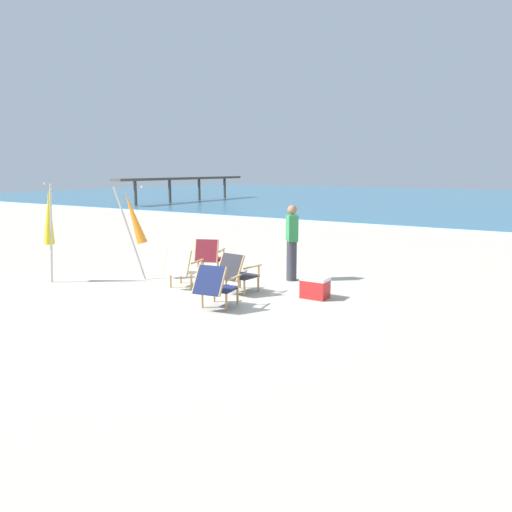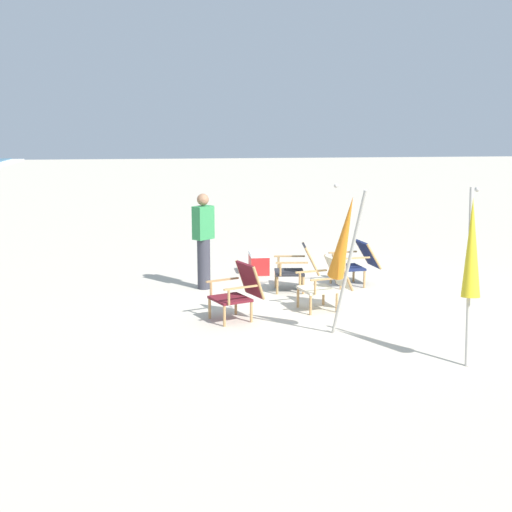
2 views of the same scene
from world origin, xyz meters
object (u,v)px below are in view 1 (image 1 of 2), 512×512
(beach_chair_back_left, at_px, (209,255))
(person_near_chairs, at_px, (292,242))
(cooler_box, at_px, (315,287))
(umbrella_furled_orange, at_px, (134,218))
(beach_chair_front_right, at_px, (182,267))
(beach_chair_front_left, at_px, (215,285))
(beach_chair_back_right, at_px, (237,272))
(umbrella_furled_yellow, at_px, (49,218))

(beach_chair_back_left, distance_m, person_near_chairs, 2.01)
(beach_chair_back_left, height_order, cooler_box, beach_chair_back_left)
(umbrella_furled_orange, bearing_deg, beach_chair_front_right, -4.28)
(beach_chair_front_right, height_order, umbrella_furled_orange, umbrella_furled_orange)
(beach_chair_front_left, xyz_separation_m, cooler_box, (1.14, 1.57, -0.22))
(beach_chair_back_right, bearing_deg, umbrella_furled_orange, -177.65)
(beach_chair_front_left, relative_size, beach_chair_front_right, 1.01)
(beach_chair_back_left, bearing_deg, beach_chair_front_left, -50.17)
(beach_chair_back_left, xyz_separation_m, person_near_chairs, (1.93, 0.41, 0.41))
(beach_chair_back_left, bearing_deg, umbrella_furled_orange, -128.88)
(beach_chair_front_left, height_order, beach_chair_back_left, beach_chair_back_left)
(beach_chair_front_left, height_order, umbrella_furled_yellow, umbrella_furled_yellow)
(beach_chair_back_right, distance_m, umbrella_furled_yellow, 4.14)
(beach_chair_front_left, height_order, umbrella_furled_orange, umbrella_furled_orange)
(beach_chair_front_left, relative_size, umbrella_furled_orange, 0.42)
(beach_chair_front_left, distance_m, person_near_chairs, 2.69)
(beach_chair_front_right, height_order, person_near_chairs, person_near_chairs)
(beach_chair_front_left, bearing_deg, cooler_box, 54.15)
(beach_chair_front_right, relative_size, cooler_box, 1.71)
(beach_chair_back_left, height_order, person_near_chairs, person_near_chairs)
(beach_chair_back_right, relative_size, person_near_chairs, 0.49)
(beach_chair_front_left, relative_size, beach_chair_back_left, 1.00)
(beach_chair_back_left, relative_size, umbrella_furled_orange, 0.41)
(beach_chair_back_right, relative_size, beach_chair_front_right, 0.95)
(beach_chair_front_left, height_order, beach_chair_front_right, beach_chair_front_right)
(umbrella_furled_yellow, bearing_deg, umbrella_furled_orange, 45.03)
(beach_chair_front_left, xyz_separation_m, beach_chair_front_right, (-1.48, 0.86, 0.01))
(beach_chair_front_left, xyz_separation_m, beach_chair_back_left, (-1.87, 2.24, 0.01))
(beach_chair_front_right, bearing_deg, umbrella_furled_orange, 175.72)
(beach_chair_back_right, bearing_deg, cooler_box, 19.28)
(beach_chair_front_right, relative_size, person_near_chairs, 0.51)
(person_near_chairs, bearing_deg, beach_chair_back_left, -167.86)
(beach_chair_front_left, height_order, beach_chair_back_right, beach_chair_back_right)
(beach_chair_back_right, bearing_deg, beach_chair_back_left, 143.51)
(person_near_chairs, distance_m, cooler_box, 1.66)
(umbrella_furled_orange, distance_m, person_near_chairs, 3.44)
(umbrella_furled_orange, bearing_deg, person_near_chairs, 29.76)
(beach_chair_front_left, distance_m, umbrella_furled_yellow, 4.22)
(beach_chair_back_left, xyz_separation_m, cooler_box, (3.01, -0.67, -0.23))
(umbrella_furled_yellow, relative_size, person_near_chairs, 1.30)
(beach_chair_back_right, relative_size, cooler_box, 1.62)
(umbrella_furled_orange, height_order, person_near_chairs, umbrella_furled_orange)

